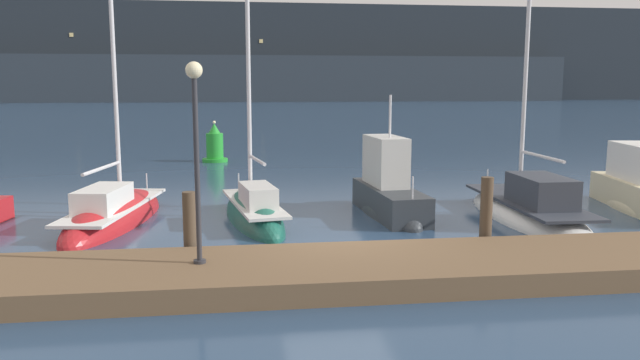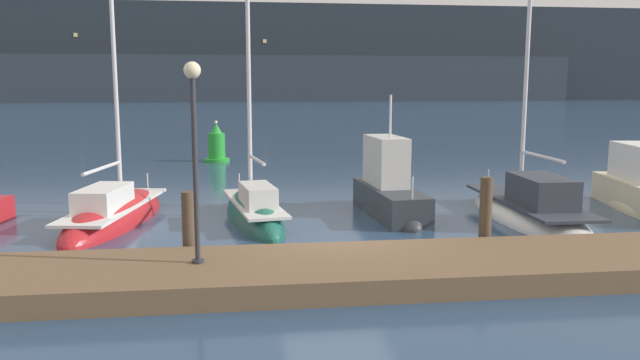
% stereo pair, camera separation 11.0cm
% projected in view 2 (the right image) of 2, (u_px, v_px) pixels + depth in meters
% --- Properties ---
extents(ground_plane, '(400.00, 400.00, 0.00)m').
position_uv_depth(ground_plane, '(338.00, 253.00, 14.40)').
color(ground_plane, navy).
extents(dock, '(29.25, 2.80, 0.45)m').
position_uv_depth(dock, '(355.00, 270.00, 12.31)').
color(dock, brown).
rests_on(dock, ground).
extents(mooring_pile_1, '(0.28, 0.28, 1.59)m').
position_uv_depth(mooring_pile_1, '(189.00, 228.00, 13.42)').
color(mooring_pile_1, '#4C3D2D').
rests_on(mooring_pile_1, ground).
extents(mooring_pile_2, '(0.28, 0.28, 1.77)m').
position_uv_depth(mooring_pile_2, '(485.00, 216.00, 14.24)').
color(mooring_pile_2, '#4C3D2D').
rests_on(mooring_pile_2, ground).
extents(sailboat_berth_2, '(2.70, 6.61, 8.81)m').
position_uv_depth(sailboat_berth_2, '(115.00, 219.00, 17.55)').
color(sailboat_berth_2, red).
rests_on(sailboat_berth_2, ground).
extents(sailboat_berth_3, '(2.17, 5.59, 7.06)m').
position_uv_depth(sailboat_berth_3, '(254.00, 218.00, 17.72)').
color(sailboat_berth_3, '#195647').
rests_on(sailboat_berth_3, ground).
extents(motorboat_berth_4, '(1.62, 4.66, 4.22)m').
position_uv_depth(motorboat_berth_4, '(389.00, 201.00, 18.53)').
color(motorboat_berth_4, '#2D3338').
rests_on(motorboat_berth_4, ground).
extents(sailboat_berth_5, '(2.17, 6.84, 9.98)m').
position_uv_depth(sailboat_berth_5, '(529.00, 214.00, 17.91)').
color(sailboat_berth_5, white).
rests_on(sailboat_berth_5, ground).
extents(channel_buoy, '(1.26, 1.26, 2.05)m').
position_uv_depth(channel_buoy, '(217.00, 146.00, 31.19)').
color(channel_buoy, green).
rests_on(channel_buoy, ground).
extents(dock_lamppost, '(0.32, 0.32, 3.83)m').
position_uv_depth(dock_lamppost, '(194.00, 130.00, 11.64)').
color(dock_lamppost, '#2D2D33').
rests_on(dock_lamppost, dock).
extents(hillside_backdrop, '(240.00, 23.00, 21.51)m').
position_uv_depth(hillside_backdrop, '(248.00, 57.00, 143.89)').
color(hillside_backdrop, '#232B33').
rests_on(hillside_backdrop, ground).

